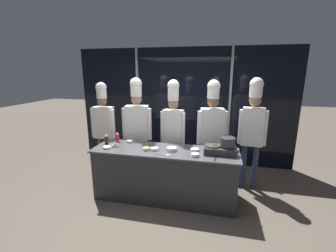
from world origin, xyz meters
TOP-DOWN VIEW (x-y plane):
  - ground_plane at (0.00, 0.00)m, footprint 24.00×24.00m
  - window_wall_back at (0.00, 1.75)m, footprint 5.10×0.09m
  - demo_counter at (0.00, 0.00)m, footprint 2.45×0.73m
  - portable_stove at (0.90, 0.03)m, footprint 0.50×0.36m
  - frying_pan at (0.79, 0.03)m, footprint 0.24×0.42m
  - stock_pot at (1.02, 0.03)m, footprint 0.26×0.23m
  - squeeze_bottle_soy at (-1.10, 0.06)m, footprint 0.06×0.06m
  - squeeze_bottle_chili at (-0.96, 0.23)m, footprint 0.06×0.06m
  - prep_bowl_shrimp at (-0.16, -0.06)m, footprint 0.14×0.14m
  - prep_bowl_rice at (-0.97, -0.16)m, footprint 0.14×0.14m
  - prep_bowl_noodles at (-0.72, 0.24)m, footprint 0.12×0.12m
  - prep_bowl_soy_glaze at (-0.88, -0.04)m, footprint 0.13×0.13m
  - prep_bowl_carrots at (-0.29, -0.10)m, footprint 0.11×0.11m
  - prep_bowl_chicken at (0.53, -0.19)m, footprint 0.13×0.13m
  - prep_bowl_bean_sprouts at (0.12, -0.02)m, footprint 0.17×0.17m
  - prep_bowl_ginger at (0.50, 0.06)m, footprint 0.14×0.14m
  - serving_spoon_slotted at (0.08, -0.24)m, footprint 0.25×0.13m
  - chef_head at (-1.47, 0.67)m, footprint 0.54×0.23m
  - chef_sous at (-0.71, 0.61)m, footprint 0.58×0.28m
  - chef_line at (0.02, 0.62)m, footprint 0.49×0.26m
  - chef_pastry at (0.74, 0.63)m, footprint 0.54×0.29m
  - chef_apprentice at (1.46, 0.69)m, footprint 0.49×0.24m

SIDE VIEW (x-z plane):
  - ground_plane at x=0.00m, z-range 0.00..0.00m
  - demo_counter at x=0.00m, z-range 0.00..0.89m
  - serving_spoon_slotted at x=0.08m, z-range 0.89..0.91m
  - prep_bowl_ginger at x=0.50m, z-range 0.89..0.93m
  - prep_bowl_rice at x=-0.97m, z-range 0.89..0.93m
  - prep_bowl_noodles at x=-0.72m, z-range 0.89..0.94m
  - prep_bowl_shrimp at x=-0.16m, z-range 0.89..0.94m
  - prep_bowl_soy_glaze at x=-0.88m, z-range 0.89..0.94m
  - prep_bowl_chicken at x=0.53m, z-range 0.89..0.94m
  - prep_bowl_carrots at x=-0.29m, z-range 0.89..0.94m
  - prep_bowl_bean_sprouts at x=0.12m, z-range 0.90..0.95m
  - portable_stove at x=0.90m, z-range 0.89..1.01m
  - squeeze_bottle_chili at x=-0.96m, z-range 0.89..1.08m
  - squeeze_bottle_soy at x=-1.10m, z-range 0.89..1.08m
  - frying_pan at x=0.79m, z-range 1.01..1.05m
  - stock_pot at x=1.02m, z-range 1.02..1.17m
  - chef_head at x=-1.47m, z-range 0.18..2.14m
  - chef_sous at x=-0.71m, z-range 0.17..2.23m
  - chef_pastry at x=0.74m, z-range 0.19..2.22m
  - chef_line at x=0.02m, z-range 0.20..2.22m
  - chef_apprentice at x=1.46m, z-range 0.24..2.31m
  - window_wall_back at x=0.00m, z-range 0.00..2.70m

